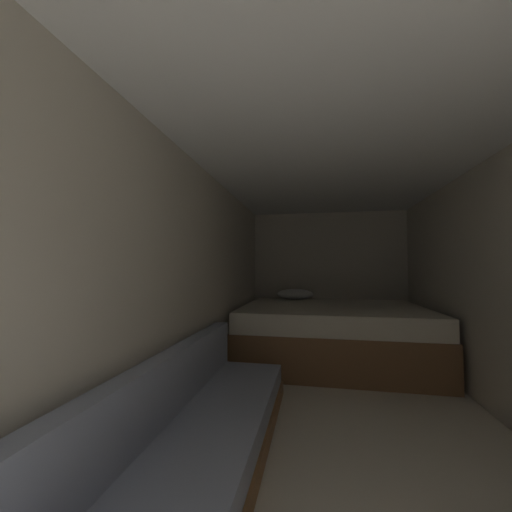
# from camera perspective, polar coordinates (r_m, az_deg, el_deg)

# --- Properties ---
(ground_plane) EXTENTS (7.29, 7.29, 0.00)m
(ground_plane) POSITION_cam_1_polar(r_m,az_deg,el_deg) (2.77, 16.10, -28.07)
(ground_plane) COLOR beige
(wall_back) EXTENTS (2.53, 0.05, 2.12)m
(wall_back) POSITION_cam_1_polar(r_m,az_deg,el_deg) (5.16, 13.30, -3.87)
(wall_back) COLOR beige
(wall_back) RESTS_ON ground
(wall_left) EXTENTS (0.05, 5.29, 2.12)m
(wall_left) POSITION_cam_1_polar(r_m,az_deg,el_deg) (2.69, -11.61, -5.34)
(wall_left) COLOR beige
(wall_left) RESTS_ON ground
(ceiling_slab) EXTENTS (2.53, 5.29, 0.05)m
(ceiling_slab) POSITION_cam_1_polar(r_m,az_deg,el_deg) (2.66, 15.54, 18.50)
(ceiling_slab) COLOR white
(ceiling_slab) RESTS_ON wall_left
(bed) EXTENTS (2.31, 1.86, 0.88)m
(bed) POSITION_cam_1_polar(r_m,az_deg,el_deg) (4.25, 13.88, -13.75)
(bed) COLOR brown
(bed) RESTS_ON ground
(sofa_left) EXTENTS (0.68, 2.82, 0.67)m
(sofa_left) POSITION_cam_1_polar(r_m,az_deg,el_deg) (2.00, -13.34, -32.34)
(sofa_left) COLOR olive
(sofa_left) RESTS_ON ground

